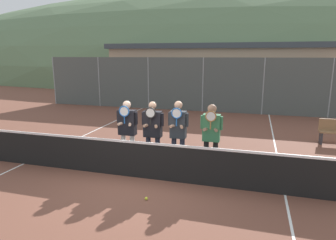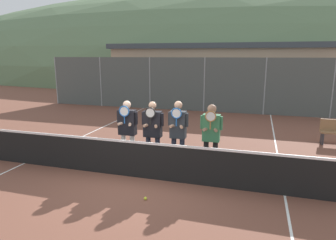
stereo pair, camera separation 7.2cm
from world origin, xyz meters
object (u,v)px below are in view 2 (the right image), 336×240
Objects in this scene: tennis_ball_on_court at (145,198)px; player_rightmost at (211,133)px; player_leftmost at (127,127)px; car_far_left at (147,87)px; car_left_of_center at (228,90)px; car_center at (317,92)px; player_center_left at (153,129)px; player_center_right at (178,131)px.

player_rightmost is at bearing 59.84° from tennis_ball_on_court.
player_rightmost reaches higher than player_leftmost.
player_leftmost is 11.41m from car_far_left.
player_rightmost is at bearing 0.57° from player_leftmost.
player_rightmost is (2.28, 0.02, -0.00)m from player_leftmost.
tennis_ball_on_court is (-1.08, -1.85, -1.04)m from player_rightmost.
car_center is (5.00, -0.18, 0.03)m from car_left_of_center.
player_leftmost is 26.43× the size of tennis_ball_on_court.
player_center_left reaches higher than player_rightmost.
car_center is at bearing 62.63° from player_center_left.
player_leftmost is at bearing 176.80° from player_center_left.
tennis_ball_on_court is at bearing -75.52° from player_center_left.
player_rightmost is at bearing 2.40° from player_center_left.
car_center reaches higher than tennis_ball_on_court.
car_far_left is 10.09m from car_center.
tennis_ball_on_court is (4.72, -12.68, -0.92)m from car_far_left.
car_far_left reaches higher than car_left_of_center.
player_center_left is at bearing -177.95° from player_center_right.
player_center_right is 0.41× the size of car_center.
player_center_right is (0.69, 0.02, 0.01)m from player_center_left.
car_far_left reaches higher than player_leftmost.
car_far_left is 1.11× the size of car_left_of_center.
player_center_right is 12.35m from car_center.
car_center is (10.08, 0.36, -0.02)m from car_far_left.
car_far_left is at bearing 111.35° from player_center_left.
player_center_left is 0.69m from player_center_right.
tennis_ball_on_court is (-5.36, -13.04, -0.90)m from car_center.
car_left_of_center is at bearing 93.56° from player_rightmost.
car_center reaches higher than player_rightmost.
car_far_left is (-4.94, 10.87, -0.13)m from player_center_right.
player_center_left is 11.69m from car_far_left.
car_left_of_center is at bearing 85.85° from player_center_left.
car_center reaches higher than player_leftmost.
car_far_left is 5.12m from car_left_of_center.
player_center_left is 0.39× the size of car_far_left.
tennis_ball_on_court is at bearing -56.59° from player_leftmost.
player_leftmost is at bearing -97.87° from car_left_of_center.
player_center_right reaches higher than player_leftmost.
player_rightmost is at bearing -61.85° from car_far_left.
car_center is at bearing 2.06° from car_far_left.
tennis_ball_on_court is (-0.37, -13.22, -0.86)m from car_left_of_center.
player_center_left is 1.54m from player_rightmost.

